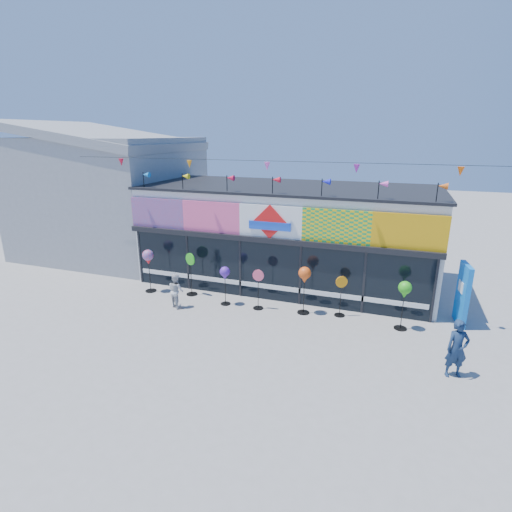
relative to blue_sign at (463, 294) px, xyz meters
The scene contains 13 objects.
ground 7.70m from the blue_sign, 151.40° to the right, with size 80.00×80.00×0.00m, color gray.
kite_shop 7.14m from the blue_sign, 161.09° to the left, with size 16.00×5.70×5.31m.
neighbour_building 17.16m from the blue_sign, 168.65° to the left, with size 8.18×7.20×6.87m.
blue_sign is the anchor object (origin of this frame).
spinner_0 11.59m from the blue_sign, behind, with size 0.45×0.45×1.77m.
spinner_1 9.82m from the blue_sign, behind, with size 0.47×0.44×1.73m.
spinner_2 8.22m from the blue_sign, behind, with size 0.38×0.38×1.49m.
spinner_3 6.93m from the blue_sign, behind, with size 0.42×0.38×1.51m.
spinner_4 5.27m from the blue_sign, 169.26° to the right, with size 0.44×0.44×1.74m.
spinner_5 3.99m from the blue_sign, 168.89° to the right, with size 0.39×0.38×1.48m.
spinner_6 2.18m from the blue_sign, 149.35° to the right, with size 0.42×0.42×1.67m.
adult_man 3.51m from the blue_sign, 98.41° to the right, with size 0.59×0.39×1.61m, color #172A48.
child 9.96m from the blue_sign, 168.24° to the right, with size 0.63×0.36×1.29m, color #BCBCBC.
Camera 1 is at (4.31, -10.30, 6.19)m, focal length 28.00 mm.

